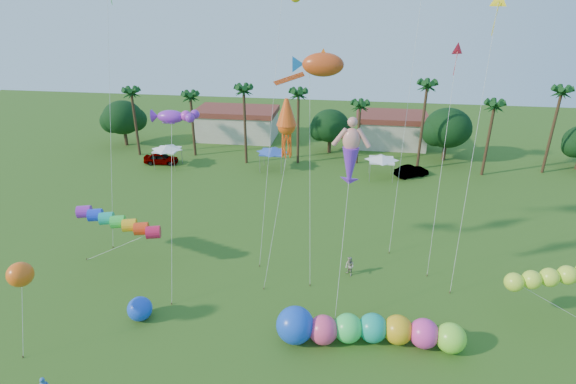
# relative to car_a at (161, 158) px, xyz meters

# --- Properties ---
(tree_line) EXTENTS (69.46, 8.91, 11.00)m
(tree_line) POSITION_rel_car_a_xyz_m (24.98, 7.08, 3.50)
(tree_line) COLOR #3A2819
(tree_line) RESTS_ON ground
(buildings_row) EXTENTS (35.00, 7.00, 4.00)m
(buildings_row) POSITION_rel_car_a_xyz_m (18.32, 13.08, 1.23)
(buildings_row) COLOR beige
(buildings_row) RESTS_ON ground
(tent_row) EXTENTS (31.00, 4.00, 0.60)m
(tent_row) POSITION_rel_car_a_xyz_m (15.41, -0.58, 1.98)
(tent_row) COLOR white
(tent_row) RESTS_ON ground
(car_a) EXTENTS (4.67, 2.16, 1.55)m
(car_a) POSITION_rel_car_a_xyz_m (0.00, 0.00, 0.00)
(car_a) COLOR #4C4C54
(car_a) RESTS_ON ground
(car_b) EXTENTS (4.52, 3.44, 1.43)m
(car_b) POSITION_rel_car_a_xyz_m (33.33, 0.15, -0.06)
(car_b) COLOR #4C4C54
(car_b) RESTS_ON ground
(spectator_b) EXTENTS (1.03, 1.04, 1.69)m
(spectator_b) POSITION_rel_car_a_xyz_m (25.97, -22.99, 0.07)
(spectator_b) COLOR gray
(spectator_b) RESTS_ON ground
(caterpillar_inflatable) EXTENTS (12.45, 3.19, 2.53)m
(caterpillar_inflatable) POSITION_rel_car_a_xyz_m (26.94, -30.74, 0.29)
(caterpillar_inflatable) COLOR #F74176
(caterpillar_inflatable) RESTS_ON ground
(blue_ball) EXTENTS (1.75, 1.75, 1.75)m
(blue_ball) POSITION_rel_car_a_xyz_m (11.28, -30.62, 0.10)
(blue_ball) COLOR blue
(blue_ball) RESTS_ON ground
(rainbow_tube) EXTENTS (8.80, 1.87, 4.06)m
(rainbow_tube) POSITION_rel_car_a_xyz_m (7.92, -24.34, 2.74)
(rainbow_tube) COLOR #D01741
(rainbow_tube) RESTS_ON ground
(green_worm) EXTENTS (9.21, 2.49, 3.95)m
(green_worm) POSITION_rel_car_a_xyz_m (37.21, -26.86, 2.39)
(green_worm) COLOR #C7F536
(green_worm) RESTS_ON ground
(orange_ball_kite) EXTENTS (1.77, 2.15, 6.38)m
(orange_ball_kite) POSITION_rel_car_a_xyz_m (5.79, -34.08, 4.82)
(orange_ball_kite) COLOR #FF6014
(orange_ball_kite) RESTS_ON ground
(merman_kite) EXTENTS (2.14, 4.44, 13.64)m
(merman_kite) POSITION_rel_car_a_xyz_m (25.50, -25.66, 10.58)
(merman_kite) COLOR #E28A80
(merman_kite) RESTS_ON ground
(fish_kite) EXTENTS (4.83, 5.46, 17.59)m
(fish_kite) POSITION_rel_car_a_xyz_m (23.11, -20.72, 15.84)
(fish_kite) COLOR #CE4316
(fish_kite) RESTS_ON ground
(squid_kite) EXTENTS (2.30, 4.82, 14.44)m
(squid_kite) POSITION_rel_car_a_xyz_m (20.61, -22.12, 11.48)
(squid_kite) COLOR #EE4F13
(squid_kite) RESTS_ON ground
(lobster_kite) EXTENTS (3.53, 5.47, 13.94)m
(lobster_kite) POSITION_rel_car_a_xyz_m (12.49, -24.36, 12.48)
(lobster_kite) COLOR purple
(lobster_kite) RESTS_ON ground
(delta_kite_red) EXTENTS (1.11, 3.89, 18.15)m
(delta_kite_red) POSITION_rel_car_a_xyz_m (32.84, -18.80, 16.46)
(delta_kite_red) COLOR red
(delta_kite_red) RESTS_ON ground
(delta_kite_yellow) EXTENTS (1.72, 5.20, 21.62)m
(delta_kite_yellow) POSITION_rel_car_a_xyz_m (34.85, -19.76, 19.89)
(delta_kite_yellow) COLOR yellow
(delta_kite_yellow) RESTS_ON ground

